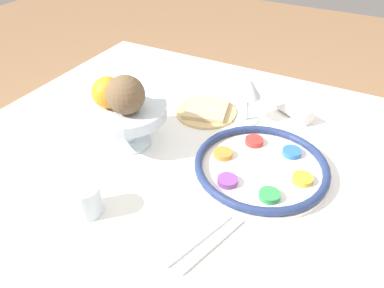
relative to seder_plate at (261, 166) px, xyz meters
The scene contains 11 objects.
dining_table 0.40m from the seder_plate, 13.29° to the left, with size 1.54×1.09×0.76m.
seder_plate is the anchor object (origin of this frame).
wine_glass 0.25m from the seder_plate, 59.61° to the right, with size 0.07×0.07×0.14m.
fruit_stand 0.37m from the seder_plate, ahead, with size 0.21×0.21×0.12m.
orange_fruit 0.42m from the seder_plate, 11.24° to the left, with size 0.08×0.08×0.08m.
coconut 0.37m from the seder_plate, 13.19° to the left, with size 0.10×0.10×0.10m.
bread_plate 0.30m from the seder_plate, 36.92° to the right, with size 0.18×0.18×0.02m.
napkin_roll 0.30m from the seder_plate, 86.67° to the right, with size 0.16×0.12×0.05m.
cup_far 0.42m from the seder_plate, 46.72° to the left, with size 0.07×0.07×0.07m.
fork_left 0.26m from the seder_plate, 87.90° to the left, with size 0.07×0.18×0.01m.
fork_right 0.26m from the seder_plate, 81.35° to the left, with size 0.08×0.18×0.01m.
Camera 1 is at (-0.23, 0.69, 1.37)m, focal length 35.00 mm.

